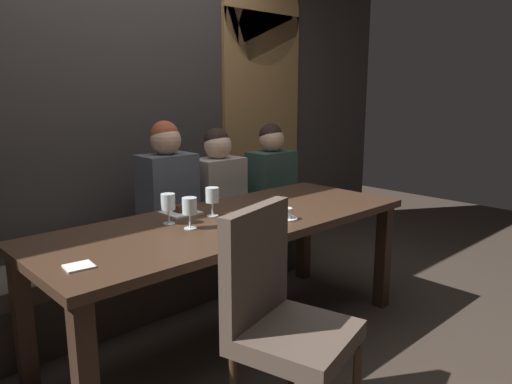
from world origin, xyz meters
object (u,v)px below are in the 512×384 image
diner_bearded (218,181)px  espresso_cup (287,215)px  diner_redhead (167,184)px  wine_glass_center_front (190,207)px  dining_table (231,233)px  dessert_plate (181,211)px  diner_far_end (271,173)px  wine_glass_center_back (168,203)px  banquette_bench (166,270)px  chair_near_side (279,310)px  wine_glass_far_left (212,196)px

diner_bearded → espresso_cup: (-0.27, -0.94, -0.03)m
diner_redhead → wine_glass_center_front: 0.78m
dining_table → dessert_plate: bearing=117.9°
diner_far_end → wine_glass_center_front: diner_far_end is taller
wine_glass_center_back → banquette_bench: bearing=60.3°
wine_glass_center_front → wine_glass_center_back: same height
wine_glass_center_front → wine_glass_center_back: (-0.03, 0.15, 0.00)m
banquette_bench → dessert_plate: 0.69m
banquette_bench → wine_glass_center_front: size_ratio=15.24×
diner_far_end → dessert_plate: (-1.14, -0.40, -0.04)m
espresso_cup → chair_near_side: bearing=-139.3°
dining_table → wine_glass_center_back: size_ratio=13.41×
diner_redhead → wine_glass_center_front: (-0.33, -0.71, 0.03)m
wine_glass_center_front → dining_table: bearing=3.5°
diner_bearded → wine_glass_center_back: (-0.79, -0.56, 0.06)m
banquette_bench → dining_table: bearing=-90.0°
diner_redhead → diner_far_end: bearing=-1.1°
banquette_bench → espresso_cup: bearing=-77.7°
banquette_bench → wine_glass_center_back: bearing=-119.7°
diner_redhead → wine_glass_far_left: (-0.08, -0.59, 0.03)m
diner_redhead → espresso_cup: (0.17, -0.93, -0.06)m
espresso_cup → wine_glass_center_front: bearing=156.4°
diner_bearded → wine_glass_center_front: bearing=-136.9°
chair_near_side → wine_glass_center_front: 0.77m
wine_glass_center_front → banquette_bench: bearing=67.7°
banquette_bench → chair_near_side: (-0.36, -1.42, 0.33)m
chair_near_side → wine_glass_center_back: bearing=87.1°
wine_glass_center_back → espresso_cup: bearing=-35.3°
diner_far_end → espresso_cup: size_ratio=6.13×
dining_table → diner_far_end: (1.00, 0.68, 0.14)m
banquette_bench → diner_redhead: (0.03, -0.01, 0.60)m
diner_bearded → wine_glass_far_left: diner_bearded is taller
diner_redhead → wine_glass_center_back: bearing=-122.6°
dining_table → chair_near_side: 0.82m
diner_redhead → diner_bearded: bearing=0.9°
chair_near_side → diner_redhead: 1.50m
diner_far_end → wine_glass_center_back: size_ratio=4.49×
chair_near_side → wine_glass_far_left: size_ratio=5.98×
diner_far_end → wine_glass_center_front: 1.47m
dining_table → wine_glass_center_front: (-0.29, -0.02, 0.20)m
banquette_bench → dessert_plate: size_ratio=13.16×
banquette_bench → chair_near_side: chair_near_side is taller
diner_far_end → wine_glass_center_back: bearing=-157.8°
diner_bearded → diner_far_end: bearing=-2.7°
diner_redhead → espresso_cup: diner_redhead is taller
dining_table → chair_near_side: size_ratio=2.24×
dining_table → diner_far_end: bearing=34.1°
diner_bearded → dining_table: bearing=-124.0°
banquette_bench → wine_glass_center_front: wine_glass_center_front is taller
banquette_bench → diner_redhead: size_ratio=3.13×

